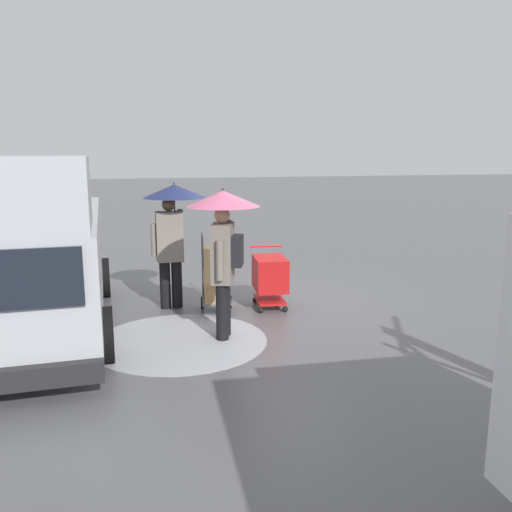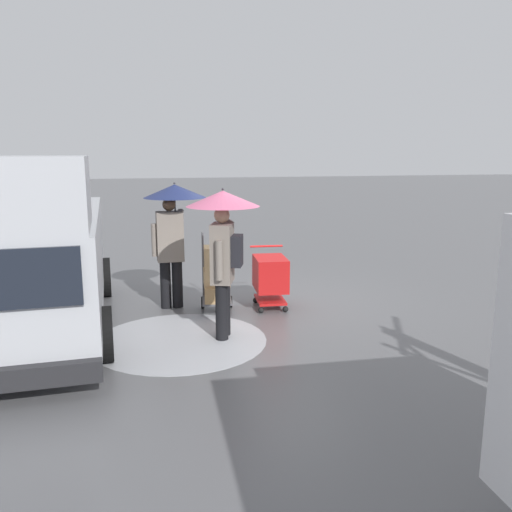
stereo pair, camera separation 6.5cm
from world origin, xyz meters
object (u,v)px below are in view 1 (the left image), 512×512
Objects in this scene: pedestrian_pink_side at (224,229)px; pedestrian_black_side at (172,216)px; hand_dolly_boxes at (216,277)px; shopping_cart_vendor at (270,275)px; cargo_van_parked_right at (29,256)px.

pedestrian_pink_side and pedestrian_black_side have the same top height.
pedestrian_black_side is (0.65, -0.47, 0.97)m from hand_dolly_boxes.
pedestrian_pink_side reaches higher than hand_dolly_boxes.
pedestrian_pink_side is at bearing 50.93° from shopping_cart_vendor.
pedestrian_pink_side is 1.72m from pedestrian_black_side.
cargo_van_parked_right is 2.53× the size of pedestrian_black_side.
hand_dolly_boxes is 0.61× the size of pedestrian_pink_side.
hand_dolly_boxes reaches higher than shopping_cart_vendor.
pedestrian_black_side reaches higher than hand_dolly_boxes.
shopping_cart_vendor is 0.47× the size of pedestrian_black_side.
pedestrian_black_side is at bearing -156.64° from cargo_van_parked_right.
pedestrian_pink_side is 1.00× the size of pedestrian_black_side.
cargo_van_parked_right is 4.13× the size of hand_dolly_boxes.
pedestrian_black_side is (-2.12, -0.91, 0.41)m from cargo_van_parked_right.
cargo_van_parked_right reaches higher than pedestrian_pink_side.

